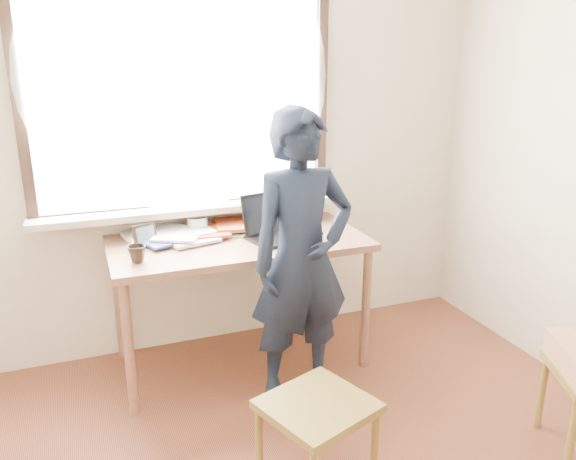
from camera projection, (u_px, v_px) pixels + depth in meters
name	position (u px, v px, depth m)	size (l,w,h in m)	color
room_shell	(347.00, 118.00, 1.74)	(3.52, 4.02, 2.61)	beige
desk	(239.00, 253.00, 3.30)	(1.48, 0.74, 0.79)	brown
laptop	(277.00, 227.00, 3.31)	(0.43, 0.38, 0.26)	black
mug_white	(197.00, 225.00, 3.40)	(0.12, 0.12, 0.10)	white
mug_dark	(137.00, 254.00, 2.91)	(0.10, 0.10, 0.09)	black
mouse	(317.00, 233.00, 3.34)	(0.08, 0.06, 0.03)	black
desk_clutter	(193.00, 233.00, 3.31)	(0.77, 0.52, 0.05)	yellow
book_a	(151.00, 236.00, 3.30)	(0.21, 0.29, 0.03)	white
book_b	(281.00, 221.00, 3.61)	(0.17, 0.24, 0.02)	white
picture_frame	(145.00, 235.00, 3.17)	(0.14, 0.07, 0.11)	black
work_chair	(317.00, 416.00, 2.37)	(0.53, 0.52, 0.43)	olive
person	(302.00, 259.00, 2.96)	(0.58, 0.38, 1.59)	black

